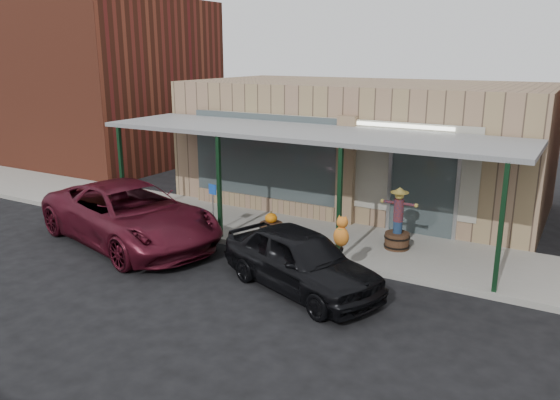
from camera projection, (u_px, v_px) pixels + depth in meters
The scene contains 10 objects.
ground at pixel (229, 281), 12.74m from camera, with size 120.00×120.00×0.00m, color black.
sidewalk at pixel (301, 235), 15.73m from camera, with size 40.00×3.20×0.15m, color gray.
storefront at pixel (363, 144), 19.01m from camera, with size 12.00×6.25×4.20m.
awning at pixel (302, 134), 14.93m from camera, with size 12.00×3.00×3.04m.
block_buildings_near at pixel (432, 95), 18.48m from camera, with size 61.00×8.00×8.00m.
barrel_scarecrow at pixel (398, 228), 14.30m from camera, with size 0.96×0.85×1.67m.
barrel_pumpkin at pixel (271, 228), 15.22m from camera, with size 0.83×0.83×0.76m.
handicap_sign at pixel (213, 201), 15.54m from camera, with size 0.29×0.07×1.41m.
parked_sedan at pixel (301, 260), 12.14m from camera, with size 4.45×3.01×1.59m.
car_maroon at pixel (130, 214), 15.10m from camera, with size 2.76×5.99×1.66m, color #50101E.
Camera 1 is at (6.93, -9.62, 5.16)m, focal length 35.00 mm.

